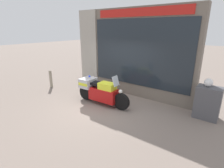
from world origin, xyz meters
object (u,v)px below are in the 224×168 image
object	(u,v)px
paramedic_motorcycle	(100,90)
utility_cabinet	(207,103)
white_helmet	(208,83)
street_bollard	(51,78)

from	to	relation	value
paramedic_motorcycle	utility_cabinet	xyz separation A→B (m)	(3.66, 1.27, -0.00)
utility_cabinet	paramedic_motorcycle	bearing A→B (deg)	-160.90
paramedic_motorcycle	white_helmet	xyz separation A→B (m)	(3.58, 1.29, 0.68)
street_bollard	paramedic_motorcycle	bearing A→B (deg)	-0.79
utility_cabinet	white_helmet	world-z (taller)	white_helmet
paramedic_motorcycle	white_helmet	distance (m)	3.86
paramedic_motorcycle	street_bollard	size ratio (longest dim) A/B	2.66
paramedic_motorcycle	street_bollard	world-z (taller)	paramedic_motorcycle
paramedic_motorcycle	street_bollard	bearing A→B (deg)	176.34
paramedic_motorcycle	utility_cabinet	bearing A→B (deg)	16.22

